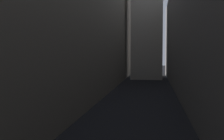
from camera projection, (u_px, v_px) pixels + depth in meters
The scene contains 2 objects.
ground_plane at pixel (139, 102), 39.63m from camera, with size 264.00×264.00×0.00m, color black.
building_block_left at pixel (54, 11), 42.72m from camera, with size 14.05×108.00×25.69m, color #756B5B.
Camera 1 is at (2.05, 8.55, 6.51)m, focal length 46.82 mm.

